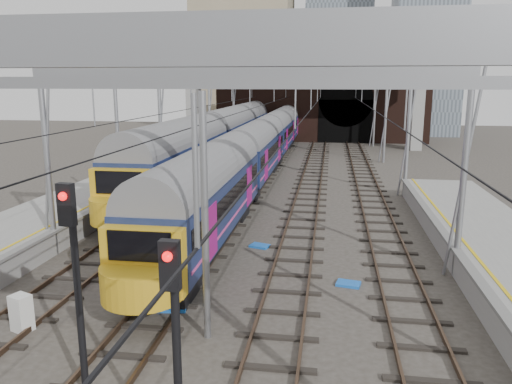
% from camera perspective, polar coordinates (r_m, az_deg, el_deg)
% --- Properties ---
extents(ground, '(160.00, 160.00, 0.00)m').
position_cam_1_polar(ground, '(13.44, -7.74, -20.14)').
color(ground, '#38332D').
rests_on(ground, ground).
extents(tracks, '(14.40, 80.00, 0.22)m').
position_cam_1_polar(tracks, '(27.03, 1.13, -3.03)').
color(tracks, '#4C3828').
rests_on(tracks, ground).
extents(overhead_line, '(16.80, 80.00, 8.00)m').
position_cam_1_polar(overhead_line, '(32.51, 2.69, 11.25)').
color(overhead_line, gray).
rests_on(overhead_line, ground).
extents(retaining_wall, '(28.00, 2.75, 9.00)m').
position_cam_1_polar(retaining_wall, '(62.87, 6.87, 9.68)').
color(retaining_wall, black).
rests_on(retaining_wall, ground).
extents(overbridge, '(28.00, 3.00, 9.25)m').
position_cam_1_polar(overbridge, '(56.94, 5.31, 12.40)').
color(overbridge, gray).
rests_on(overbridge, ground).
extents(city_skyline, '(37.50, 27.50, 60.00)m').
position_cam_1_polar(city_skyline, '(81.92, 8.54, 19.19)').
color(city_skyline, tan).
rests_on(city_skyline, ground).
extents(train_main, '(2.59, 59.95, 4.53)m').
position_cam_1_polar(train_main, '(43.61, 1.47, 6.01)').
color(train_main, black).
rests_on(train_main, ground).
extents(train_second, '(2.95, 68.18, 5.03)m').
position_cam_1_polar(train_second, '(55.84, -1.12, 7.63)').
color(train_second, black).
rests_on(train_second, ground).
extents(signal_near_left, '(0.38, 0.48, 5.13)m').
position_cam_1_polar(signal_near_left, '(11.86, -20.03, -8.05)').
color(signal_near_left, black).
rests_on(signal_near_left, ground).
extents(signal_near_centre, '(0.34, 0.46, 4.72)m').
position_cam_1_polar(signal_near_centre, '(8.96, -9.24, -15.82)').
color(signal_near_centre, black).
rests_on(signal_near_centre, ground).
extents(relay_cabinet, '(0.69, 0.63, 1.11)m').
position_cam_1_polar(relay_cabinet, '(16.65, -25.23, -12.39)').
color(relay_cabinet, silver).
rests_on(relay_cabinet, ground).
extents(equip_cover_a, '(1.00, 0.77, 0.11)m').
position_cam_1_polar(equip_cover_a, '(16.87, -9.49, -12.85)').
color(equip_cover_a, blue).
rests_on(equip_cover_a, ground).
extents(equip_cover_b, '(0.97, 0.82, 0.10)m').
position_cam_1_polar(equip_cover_b, '(22.47, 0.44, -6.17)').
color(equip_cover_b, blue).
rests_on(equip_cover_b, ground).
extents(equip_cover_c, '(0.94, 0.74, 0.10)m').
position_cam_1_polar(equip_cover_c, '(18.74, 10.51, -10.27)').
color(equip_cover_c, blue).
rests_on(equip_cover_c, ground).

